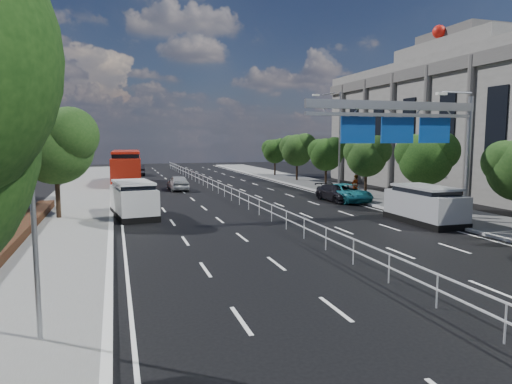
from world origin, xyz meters
name	(u,v)px	position (x,y,z in m)	size (l,w,h in m)	color
ground	(419,299)	(0.00, 0.00, 0.00)	(160.00, 160.00, 0.00)	black
kerb_near	(107,334)	(-9.00, 0.00, 0.07)	(0.25, 140.00, 0.15)	silver
median_fence	(234,195)	(0.00, 22.50, 0.53)	(0.05, 85.00, 1.02)	silver
toilet_sign	(12,223)	(-10.95, 0.00, 2.94)	(1.62, 0.18, 4.34)	gray
overhead_gantry	(411,125)	(6.74, 10.05, 5.61)	(10.24, 0.38, 7.45)	gray
streetlight_far	(337,135)	(10.50, 26.00, 5.21)	(2.78, 2.40, 9.00)	gray
civic_hall	(490,123)	(23.72, 22.00, 6.27)	(14.40, 36.00, 14.35)	slate
near_tree_back	(56,143)	(-11.94, 17.97, 4.61)	(4.84, 4.51, 6.69)	black
far_tree_d	(426,156)	(11.25, 14.48, 3.69)	(3.85, 3.59, 5.34)	black
far_tree_e	(367,154)	(11.25, 21.98, 3.56)	(3.63, 3.38, 5.13)	black
far_tree_f	(327,153)	(11.24, 29.48, 3.49)	(3.52, 3.28, 5.02)	black
far_tree_g	(298,148)	(11.25, 36.98, 3.75)	(3.96, 3.69, 5.45)	black
far_tree_h	(275,150)	(11.24, 44.48, 3.42)	(3.41, 3.18, 4.91)	black
white_minivan	(133,199)	(-7.65, 17.68, 1.10)	(2.87, 5.39, 2.24)	black
red_bus	(127,167)	(-7.50, 38.77, 1.87)	(3.35, 12.09, 3.58)	black
near_car_silver	(178,183)	(-3.02, 31.81, 0.72)	(1.71, 4.24, 1.44)	#95979B
near_car_dark	(139,170)	(-5.68, 51.33, 0.71)	(1.50, 4.31, 1.42)	black
silver_minivan	(425,205)	(8.30, 10.61, 1.06)	(2.25, 5.19, 2.15)	black
parked_car_teal	(346,193)	(8.30, 19.98, 0.69)	(2.27, 4.93, 1.37)	#1B6F7C
parked_car_dark	(336,193)	(7.75, 20.56, 0.64)	(1.80, 4.43, 1.29)	black
pedestrian_a	(355,186)	(9.60, 20.88, 1.06)	(0.67, 0.44, 1.84)	gray
pedestrian_b	(462,204)	(11.28, 10.98, 0.93)	(0.77, 0.60, 1.58)	gray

